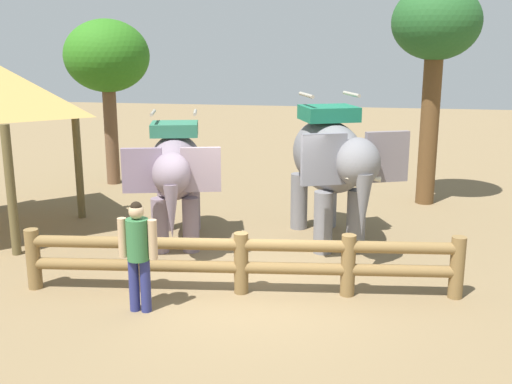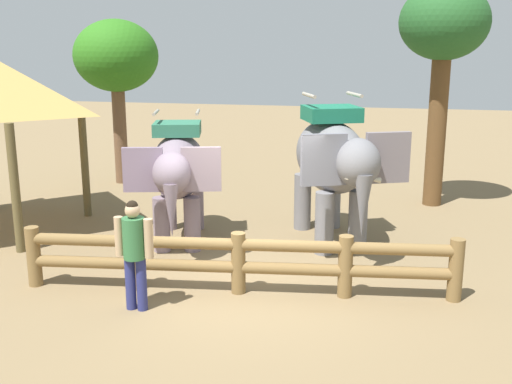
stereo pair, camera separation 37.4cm
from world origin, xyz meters
name	(u,v)px [view 2 (the right image)]	position (x,y,z in m)	size (l,w,h in m)	color
ground_plane	(242,287)	(0.00, 0.00, 0.00)	(60.00, 60.00, 0.00)	olive
log_fence	(238,258)	(0.00, -0.24, 0.61)	(7.28, 1.07, 1.05)	brown
elephant_near_left	(178,170)	(-1.83, 2.10, 1.54)	(2.08, 3.28, 2.74)	slate
elephant_center	(334,161)	(1.29, 2.72, 1.74)	(2.69, 3.68, 3.10)	slate
tourist_woman_in_black	(134,247)	(-1.42, -1.22, 1.03)	(0.63, 0.35, 1.78)	navy
tree_far_left	(116,59)	(-5.34, 7.11, 3.63)	(2.41, 2.41, 4.73)	brown
tree_back_center	(444,32)	(3.56, 6.38, 4.34)	(2.17, 2.17, 5.50)	brown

